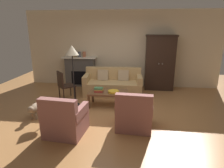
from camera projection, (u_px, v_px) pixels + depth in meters
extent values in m
plane|color=#B27A47|center=(114.00, 111.00, 5.17)|extent=(9.60, 9.60, 0.00)
cube|color=beige|center=(121.00, 49.00, 7.21)|extent=(7.20, 0.10, 2.80)
cube|color=#4C4947|center=(80.00, 72.00, 7.39)|extent=(1.10, 0.36, 1.08)
cube|color=black|center=(79.00, 78.00, 7.27)|extent=(0.60, 0.01, 0.52)
cube|color=white|center=(80.00, 57.00, 7.21)|extent=(1.26, 0.48, 0.04)
cube|color=black|center=(160.00, 64.00, 6.87)|extent=(1.00, 0.52, 1.88)
cube|color=black|center=(162.00, 36.00, 6.60)|extent=(1.06, 0.55, 0.06)
sphere|color=#ADAFB5|center=(159.00, 64.00, 6.60)|extent=(0.04, 0.04, 0.04)
sphere|color=#ADAFB5|center=(162.00, 64.00, 6.59)|extent=(0.04, 0.04, 0.04)
cube|color=tan|center=(113.00, 88.00, 6.48)|extent=(1.94, 0.93, 0.44)
cube|color=tan|center=(113.00, 73.00, 6.69)|extent=(1.91, 0.27, 0.42)
cube|color=tan|center=(87.00, 78.00, 6.45)|extent=(0.20, 0.80, 0.22)
cube|color=tan|center=(139.00, 79.00, 6.33)|extent=(0.20, 0.80, 0.22)
cube|color=tan|center=(103.00, 75.00, 6.59)|extent=(0.37, 0.20, 0.37)
cube|color=tan|center=(123.00, 75.00, 6.54)|extent=(0.37, 0.20, 0.37)
cube|color=brown|center=(108.00, 93.00, 5.47)|extent=(1.10, 0.60, 0.05)
cube|color=brown|center=(89.00, 102.00, 5.33)|extent=(0.06, 0.06, 0.37)
cube|color=brown|center=(126.00, 104.00, 5.22)|extent=(0.06, 0.06, 0.37)
cube|color=brown|center=(93.00, 96.00, 5.83)|extent=(0.06, 0.06, 0.37)
cube|color=brown|center=(126.00, 97.00, 5.72)|extent=(0.06, 0.06, 0.37)
cylinder|color=gold|center=(113.00, 92.00, 5.39)|extent=(0.31, 0.31, 0.05)
cube|color=#B73833|center=(99.00, 91.00, 5.45)|extent=(0.24, 0.17, 0.05)
cube|color=gold|center=(99.00, 90.00, 5.44)|extent=(0.25, 0.18, 0.03)
cube|color=#427A4C|center=(99.00, 88.00, 5.42)|extent=(0.24, 0.17, 0.04)
cylinder|color=olive|center=(75.00, 54.00, 7.19)|extent=(0.14, 0.14, 0.22)
cylinder|color=#565B66|center=(79.00, 54.00, 7.18)|extent=(0.12, 0.12, 0.20)
cylinder|color=#A86042|center=(84.00, 54.00, 7.16)|extent=(0.12, 0.12, 0.20)
cube|color=#935B56|center=(66.00, 124.00, 4.07)|extent=(0.83, 0.83, 0.42)
cube|color=#935B56|center=(58.00, 111.00, 3.65)|extent=(0.77, 0.23, 0.46)
cube|color=#935B56|center=(80.00, 112.00, 3.91)|extent=(0.19, 0.71, 0.20)
cube|color=#935B56|center=(51.00, 109.00, 4.05)|extent=(0.19, 0.71, 0.20)
cube|color=#935B56|center=(134.00, 118.00, 4.33)|extent=(0.81, 0.81, 0.42)
cube|color=#935B56|center=(134.00, 105.00, 3.91)|extent=(0.77, 0.21, 0.46)
cube|color=#935B56|center=(150.00, 106.00, 4.18)|extent=(0.17, 0.71, 0.20)
cube|color=#935B56|center=(120.00, 104.00, 4.30)|extent=(0.17, 0.71, 0.20)
cube|color=black|center=(67.00, 86.00, 5.98)|extent=(0.62, 0.62, 0.04)
cylinder|color=black|center=(76.00, 93.00, 6.00)|extent=(0.04, 0.04, 0.41)
cylinder|color=black|center=(71.00, 90.00, 6.30)|extent=(0.04, 0.04, 0.41)
cylinder|color=black|center=(64.00, 95.00, 5.79)|extent=(0.04, 0.04, 0.41)
cylinder|color=black|center=(59.00, 92.00, 6.09)|extent=(0.04, 0.04, 0.41)
cube|color=black|center=(60.00, 79.00, 5.80)|extent=(0.32, 0.36, 0.45)
cylinder|color=black|center=(75.00, 105.00, 5.60)|extent=(0.26, 0.26, 0.02)
cylinder|color=black|center=(74.00, 81.00, 5.40)|extent=(0.03, 0.03, 1.48)
cone|color=beige|center=(72.00, 50.00, 5.16)|extent=(0.36, 0.36, 0.26)
ellipsoid|color=gray|center=(35.00, 108.00, 4.79)|extent=(0.23, 0.41, 0.22)
sphere|color=gray|center=(31.00, 109.00, 4.54)|extent=(0.15, 0.15, 0.15)
cylinder|color=gray|center=(36.00, 117.00, 4.72)|extent=(0.06, 0.06, 0.14)
cylinder|color=gray|center=(32.00, 116.00, 4.72)|extent=(0.06, 0.06, 0.14)
cylinder|color=gray|center=(40.00, 112.00, 4.95)|extent=(0.06, 0.06, 0.14)
cylinder|color=gray|center=(36.00, 112.00, 4.95)|extent=(0.06, 0.06, 0.14)
sphere|color=gray|center=(39.00, 104.00, 5.00)|extent=(0.06, 0.06, 0.06)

